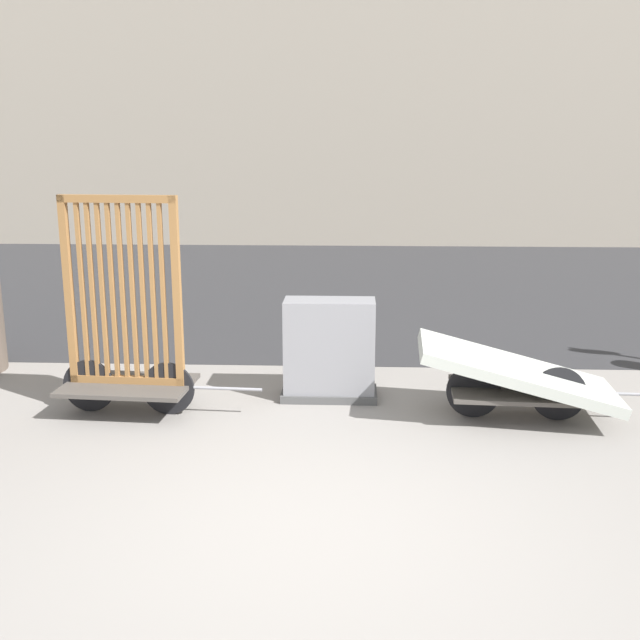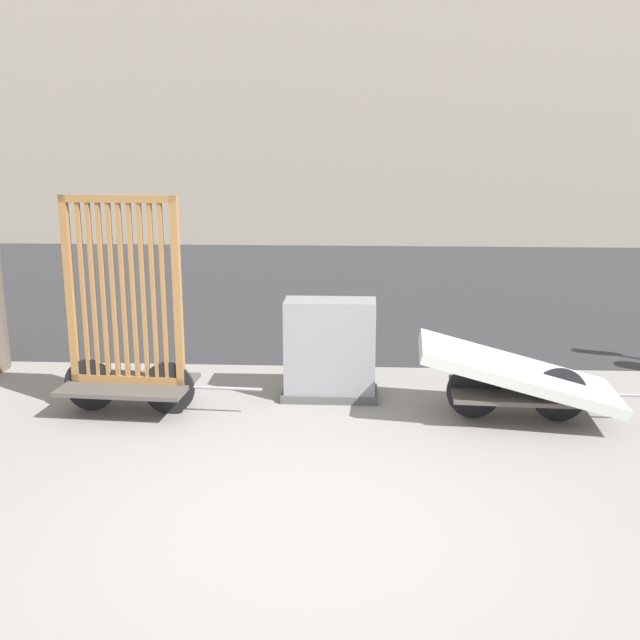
% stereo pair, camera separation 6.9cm
% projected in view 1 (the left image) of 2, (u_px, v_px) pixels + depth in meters
% --- Properties ---
extents(ground_plane, '(60.00, 60.00, 0.00)m').
position_uv_depth(ground_plane, '(306.00, 526.00, 5.09)').
color(ground_plane, gray).
extents(road_strip, '(56.00, 10.72, 0.01)m').
position_uv_depth(road_strip, '(336.00, 283.00, 13.96)').
color(road_strip, '#2D2D30').
rests_on(road_strip, ground_plane).
extents(bike_cart_with_bedframe, '(1.95, 0.86, 2.08)m').
position_uv_depth(bike_cart_with_bedframe, '(126.00, 340.00, 7.08)').
color(bike_cart_with_bedframe, '#4C4742').
rests_on(bike_cart_with_bedframe, ground_plane).
extents(bike_cart_with_mattress, '(2.25, 1.05, 0.74)m').
position_uv_depth(bike_cart_with_mattress, '(517.00, 376.00, 6.99)').
color(bike_cart_with_mattress, '#4C4742').
rests_on(bike_cart_with_mattress, ground_plane).
extents(utility_cabinet, '(0.97, 0.47, 1.02)m').
position_uv_depth(utility_cabinet, '(329.00, 353.00, 7.56)').
color(utility_cabinet, '#4C4C4C').
rests_on(utility_cabinet, ground_plane).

